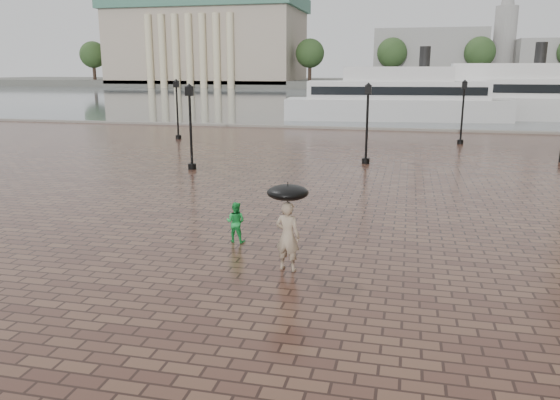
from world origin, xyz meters
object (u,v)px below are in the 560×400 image
object	(u,v)px
child_pedestrian	(236,222)
ferry_near	(396,98)
ferry_far	(507,96)
adult_pedestrian	(288,236)
street_lamps	(301,116)

from	to	relation	value
child_pedestrian	ferry_near	size ratio (longest dim) A/B	0.05
child_pedestrian	ferry_far	size ratio (longest dim) A/B	0.05
child_pedestrian	adult_pedestrian	bearing A→B (deg)	139.99
street_lamps	child_pedestrian	size ratio (longest dim) A/B	16.77
street_lamps	child_pedestrian	bearing A→B (deg)	-84.95
ferry_near	ferry_far	world-z (taller)	ferry_far
street_lamps	adult_pedestrian	bearing A→B (deg)	-79.84
child_pedestrian	street_lamps	bearing A→B (deg)	-80.90
ferry_far	child_pedestrian	bearing A→B (deg)	-107.36
ferry_near	street_lamps	bearing A→B (deg)	-107.91
child_pedestrian	ferry_near	world-z (taller)	ferry_near
adult_pedestrian	ferry_near	distance (m)	45.81
child_pedestrian	ferry_near	distance (m)	43.91
adult_pedestrian	child_pedestrian	bearing A→B (deg)	-30.64
street_lamps	ferry_near	size ratio (longest dim) A/B	0.92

